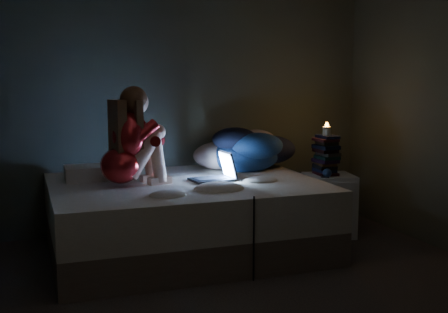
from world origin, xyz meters
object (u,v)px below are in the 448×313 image
laptop (212,166)px  nightstand (329,205)px  woman (120,137)px  phone (327,176)px  bed (186,217)px  candle (327,132)px

laptop → nightstand: laptop is taller
woman → phone: size_ratio=5.62×
woman → nightstand: (1.89, 0.07, -0.70)m
bed → phone: 1.32m
candle → phone: bearing=-112.2°
bed → nightstand: size_ratio=3.82×
woman → nightstand: 2.02m
bed → phone: size_ratio=15.42×
nightstand → candle: (-0.03, 0.02, 0.67)m
bed → woman: (-0.53, -0.04, 0.69)m
bed → laptop: laptop is taller
candle → laptop: bearing=-175.2°
laptop → woman: bearing=172.9°
woman → candle: (1.87, 0.09, -0.04)m
nightstand → candle: bearing=152.4°
bed → candle: (1.34, 0.05, 0.65)m
woman → phone: bearing=-13.9°
nightstand → laptop: bearing=-165.3°
phone → laptop: bearing=-164.7°
bed → laptop: bearing=-10.4°
woman → candle: woman is taller
laptop → bed: bearing=162.9°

